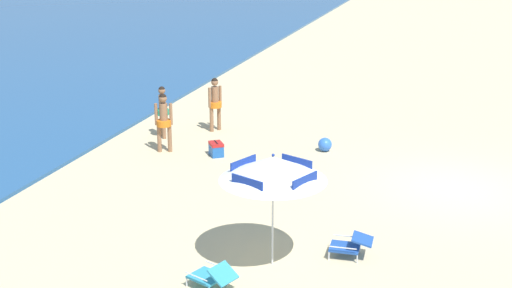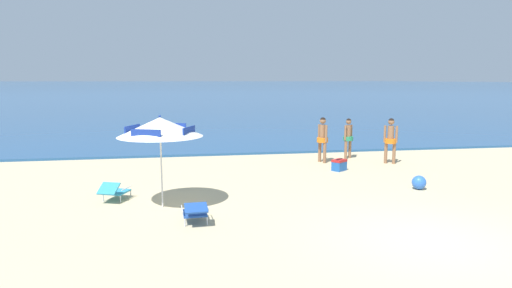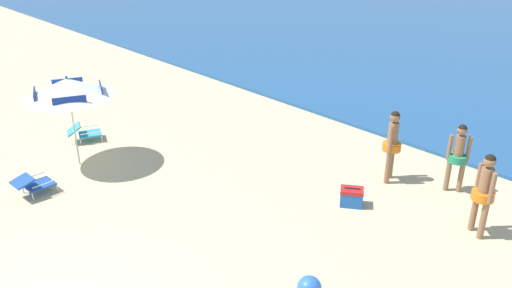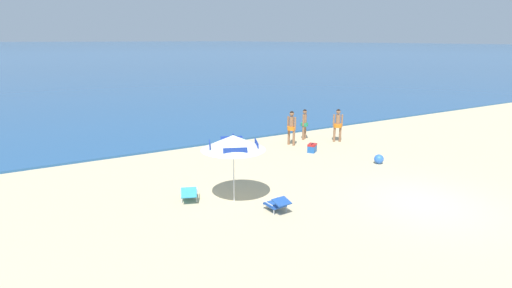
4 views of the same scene
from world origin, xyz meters
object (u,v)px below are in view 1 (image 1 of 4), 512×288
Objects in this scene: person_standing_near_shore at (164,118)px; beach_ball at (325,145)px; lounge_chair_under_umbrella at (212,276)px; person_standing_beside at (215,100)px; person_wading_in at (162,108)px; cooler_box at (216,149)px; lounge_chair_beside_umbrella at (351,244)px; beach_umbrella_striped_main at (273,168)px.

beach_ball is (1.48, -4.49, -0.81)m from person_standing_near_shore.
person_standing_beside is at bearing 20.54° from lounge_chair_under_umbrella.
cooler_box is at bearing -118.07° from person_wading_in.
lounge_chair_beside_umbrella is 2.17× the size of beach_ball.
beach_umbrella_striped_main is 6.99× the size of beach_ball.
beach_ball is at bearing 4.25° from beach_umbrella_striped_main.
beach_ball is (7.33, 0.54, -1.82)m from beach_umbrella_striped_main.
lounge_chair_under_umbrella is 10.29m from person_standing_beside.
cooler_box is 3.22m from beach_ball.
lounge_chair_under_umbrella is at bearing 133.03° from lounge_chair_beside_umbrella.
lounge_chair_beside_umbrella reaches higher than beach_ball.
person_standing_near_shore is 2.56m from person_standing_beside.
person_standing_beside is at bearing -14.72° from person_standing_near_shore.
beach_umbrella_striped_main reaches higher than person_standing_near_shore.
lounge_chair_under_umbrella is 1.15× the size of lounge_chair_beside_umbrella.
lounge_chair_beside_umbrella is (2.07, -2.21, 0.01)m from lounge_chair_under_umbrella.
person_standing_near_shore reaches higher than lounge_chair_under_umbrella.
cooler_box is at bearing -85.88° from person_standing_near_shore.
lounge_chair_under_umbrella is (-1.29, 0.78, -1.76)m from beach_umbrella_striped_main.
person_standing_beside is at bearing 37.62° from lounge_chair_beside_umbrella.
beach_umbrella_striped_main is at bearing -152.23° from person_standing_beside.
person_standing_near_shore reaches higher than person_standing_beside.
person_standing_near_shore reaches higher than beach_ball.
lounge_chair_beside_umbrella is at bearing -46.97° from lounge_chair_under_umbrella.
person_standing_near_shore reaches higher than person_wading_in.
beach_umbrella_striped_main reaches higher than lounge_chair_under_umbrella.
person_standing_near_shore reaches higher than cooler_box.
beach_umbrella_striped_main is 1.63× the size of person_standing_near_shore.
cooler_box is at bearing 115.13° from beach_ball.
person_standing_beside is (7.55, 5.82, 0.73)m from lounge_chair_beside_umbrella.
beach_umbrella_striped_main is at bearing -141.51° from person_wading_in.
lounge_chair_under_umbrella is at bearing -149.18° from person_standing_near_shore.
lounge_chair_beside_umbrella is 7.12m from cooler_box.
person_standing_beside is at bearing -47.68° from person_wading_in.
lounge_chair_beside_umbrella is 8.25m from person_standing_near_shore.
cooler_box is at bearing 30.12° from beach_umbrella_striped_main.
lounge_chair_under_umbrella is 8.62m from beach_ball.
lounge_chair_under_umbrella is 8.34m from person_standing_near_shore.
person_standing_near_shore is at bearing 165.28° from person_standing_beside.
lounge_chair_beside_umbrella is 6.84m from beach_ball.
person_standing_near_shore is 2.90× the size of cooler_box.
lounge_chair_beside_umbrella is (0.78, -1.43, -1.75)m from beach_umbrella_striped_main.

